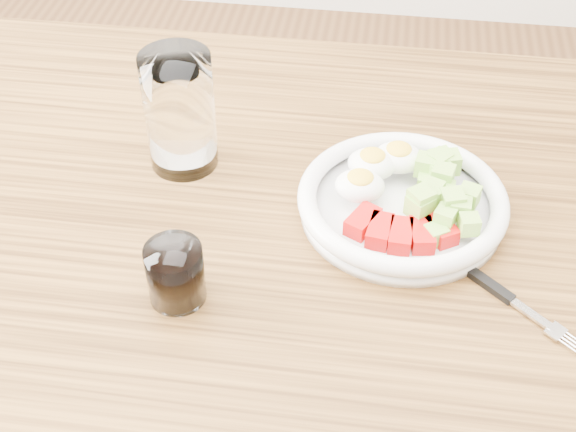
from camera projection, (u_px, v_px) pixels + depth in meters
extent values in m
cube|color=brown|center=(295.00, 255.00, 0.92)|extent=(1.50, 0.90, 0.04)
cylinder|color=white|center=(401.00, 210.00, 0.94)|extent=(0.24, 0.24, 0.01)
torus|color=white|center=(403.00, 199.00, 0.93)|extent=(0.25, 0.25, 0.02)
cube|color=red|center=(363.00, 222.00, 0.90)|extent=(0.04, 0.05, 0.02)
cube|color=red|center=(380.00, 231.00, 0.89)|extent=(0.03, 0.05, 0.02)
cube|color=red|center=(400.00, 236.00, 0.88)|extent=(0.03, 0.05, 0.02)
cube|color=red|center=(422.00, 235.00, 0.88)|extent=(0.03, 0.05, 0.02)
cube|color=red|center=(440.00, 229.00, 0.89)|extent=(0.04, 0.05, 0.02)
ellipsoid|color=white|center=(372.00, 164.00, 0.96)|extent=(0.06, 0.05, 0.03)
ellipsoid|color=yellow|center=(373.00, 155.00, 0.95)|extent=(0.03, 0.03, 0.01)
ellipsoid|color=white|center=(398.00, 157.00, 0.97)|extent=(0.06, 0.05, 0.03)
ellipsoid|color=yellow|center=(399.00, 149.00, 0.96)|extent=(0.03, 0.03, 0.01)
ellipsoid|color=white|center=(360.00, 186.00, 0.93)|extent=(0.06, 0.05, 0.03)
ellipsoid|color=yellow|center=(360.00, 177.00, 0.92)|extent=(0.03, 0.03, 0.01)
cube|color=#A0CF4F|center=(426.00, 165.00, 0.95)|extent=(0.03, 0.03, 0.02)
cube|color=#A0CF4F|center=(452.00, 202.00, 0.89)|extent=(0.03, 0.03, 0.02)
cube|color=#A0CF4F|center=(445.00, 192.00, 0.92)|extent=(0.02, 0.02, 0.02)
cube|color=#A0CF4F|center=(460.00, 208.00, 0.89)|extent=(0.02, 0.02, 0.02)
cube|color=#A0CF4F|center=(420.00, 206.00, 0.90)|extent=(0.04, 0.04, 0.03)
cube|color=#A0CF4F|center=(431.00, 192.00, 0.91)|extent=(0.03, 0.03, 0.02)
cube|color=#A0CF4F|center=(428.00, 198.00, 0.90)|extent=(0.03, 0.03, 0.02)
cube|color=#A0CF4F|center=(439.00, 172.00, 0.94)|extent=(0.03, 0.03, 0.03)
cube|color=#A0CF4F|center=(426.00, 199.00, 0.92)|extent=(0.03, 0.03, 0.02)
cube|color=#A0CF4F|center=(421.00, 199.00, 0.89)|extent=(0.03, 0.03, 0.02)
cube|color=#A0CF4F|center=(438.00, 172.00, 0.95)|extent=(0.03, 0.03, 0.02)
cube|color=#A0CF4F|center=(436.00, 235.00, 0.88)|extent=(0.03, 0.03, 0.02)
cube|color=#A0CF4F|center=(449.00, 162.00, 0.95)|extent=(0.03, 0.03, 0.02)
cube|color=#A0CF4F|center=(441.00, 162.00, 0.97)|extent=(0.04, 0.04, 0.03)
cube|color=#A0CF4F|center=(428.00, 183.00, 0.94)|extent=(0.03, 0.03, 0.03)
cube|color=#A0CF4F|center=(439.00, 162.00, 0.95)|extent=(0.03, 0.03, 0.02)
cube|color=#A0CF4F|center=(469.00, 224.00, 0.88)|extent=(0.02, 0.02, 0.02)
cube|color=#A0CF4F|center=(443.00, 176.00, 0.93)|extent=(0.03, 0.03, 0.02)
cube|color=#A0CF4F|center=(469.00, 196.00, 0.91)|extent=(0.03, 0.03, 0.02)
cube|color=#A0CF4F|center=(445.00, 217.00, 0.88)|extent=(0.03, 0.03, 0.02)
cube|color=black|center=(480.00, 278.00, 0.86)|extent=(0.07, 0.07, 0.01)
cube|color=silver|center=(532.00, 315.00, 0.83)|extent=(0.04, 0.04, 0.00)
cube|color=silver|center=(556.00, 331.00, 0.81)|extent=(0.03, 0.03, 0.00)
cylinder|color=silver|center=(572.00, 349.00, 0.79)|extent=(0.02, 0.02, 0.00)
cylinder|color=silver|center=(575.00, 347.00, 0.79)|extent=(0.02, 0.02, 0.00)
cylinder|color=white|center=(180.00, 112.00, 0.97)|extent=(0.09, 0.09, 0.15)
cylinder|color=white|center=(175.00, 273.00, 0.83)|extent=(0.06, 0.06, 0.07)
cylinder|color=black|center=(176.00, 275.00, 0.83)|extent=(0.05, 0.05, 0.06)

